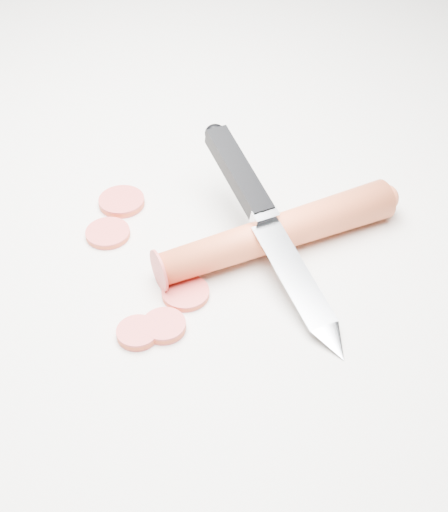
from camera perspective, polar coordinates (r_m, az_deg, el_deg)
The scene contains 8 objects.
ground at distance 0.63m, azimuth -3.30°, elevation 2.13°, with size 2.40×2.40×0.00m, color silver.
carrot at distance 0.60m, azimuth 4.34°, elevation 1.89°, with size 0.03×0.03×0.21m, color #D54E26.
carrot_slice_0 at distance 0.62m, azimuth -9.28°, elevation 1.81°, with size 0.04×0.04×0.01m, color #C43935.
carrot_slice_1 at distance 0.66m, azimuth -8.19°, elevation 4.33°, with size 0.04×0.04×0.01m, color #C43935.
carrot_slice_2 at distance 0.57m, azimuth -3.10°, elevation -2.97°, with size 0.04×0.04×0.01m, color #C43935.
carrot_slice_3 at distance 0.54m, azimuth -6.93°, elevation -6.12°, with size 0.03×0.03×0.01m, color #C43935.
carrot_slice_4 at distance 0.54m, azimuth -4.82°, elevation -5.59°, with size 0.03×0.03×0.01m, color #C43935.
kitchen_knife at distance 0.57m, azimuth 3.90°, elevation 2.27°, with size 0.22×0.14×0.07m, color #B7BABE, non-canonical shape.
Camera 1 is at (0.30, -0.37, 0.41)m, focal length 50.00 mm.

